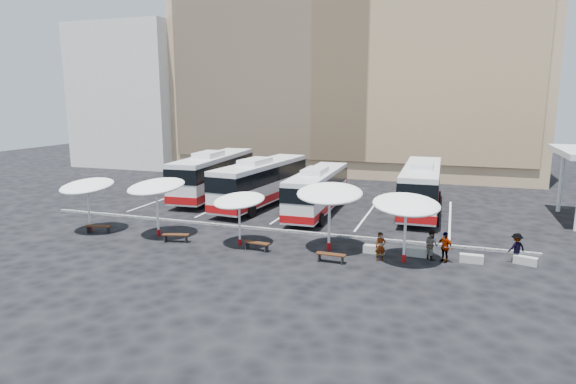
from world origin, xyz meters
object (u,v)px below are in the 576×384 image
(conc_bench_3, at_px, (525,261))
(passenger_3, at_px, (516,248))
(sunshade_0, at_px, (87,186))
(sunshade_2, at_px, (239,201))
(bus_3, at_px, (421,186))
(sunshade_4, at_px, (406,205))
(conc_bench_0, at_px, (374,249))
(conc_bench_2, at_px, (471,259))
(bus_2, at_px, (318,189))
(conc_bench_1, at_px, (418,252))
(sunshade_3, at_px, (330,194))
(passenger_1, at_px, (432,245))
(wood_bench_1, at_px, (176,236))
(wood_bench_3, at_px, (331,256))
(passenger_2, at_px, (445,247))
(bus_0, at_px, (214,173))
(wood_bench_0, at_px, (98,227))
(sunshade_1, at_px, (156,187))
(bus_1, at_px, (262,181))
(wood_bench_2, at_px, (257,244))
(passenger_0, at_px, (380,247))

(conc_bench_3, relative_size, passenger_3, 0.73)
(sunshade_0, xyz_separation_m, sunshade_2, (10.72, 0.41, -0.31))
(bus_3, relative_size, sunshade_4, 2.72)
(conc_bench_0, height_order, conc_bench_2, conc_bench_0)
(sunshade_4, height_order, conc_bench_0, sunshade_4)
(bus_2, xyz_separation_m, conc_bench_1, (8.14, -8.30, -1.60))
(sunshade_3, bearing_deg, passenger_1, 2.45)
(wood_bench_1, relative_size, wood_bench_3, 1.05)
(bus_3, relative_size, sunshade_2, 3.14)
(wood_bench_3, bearing_deg, passenger_2, 19.56)
(bus_0, height_order, conc_bench_3, bus_0)
(bus_3, xyz_separation_m, conc_bench_1, (0.65, -11.31, -1.81))
(wood_bench_0, bearing_deg, passenger_2, 3.66)
(sunshade_2, relative_size, wood_bench_0, 2.33)
(bus_2, xyz_separation_m, passenger_3, (13.16, -7.53, -1.04))
(conc_bench_1, relative_size, passenger_3, 0.83)
(bus_0, distance_m, passenger_3, 26.01)
(sunshade_1, bearing_deg, conc_bench_2, 2.93)
(wood_bench_0, relative_size, passenger_1, 1.05)
(bus_2, distance_m, passenger_1, 12.32)
(bus_1, bearing_deg, conc_bench_2, -25.20)
(sunshade_3, xyz_separation_m, conc_bench_0, (2.59, 0.27, -3.13))
(sunshade_0, height_order, wood_bench_0, sunshade_0)
(bus_2, height_order, passenger_1, bus_2)
(sunshade_0, relative_size, wood_bench_2, 2.43)
(wood_bench_1, bearing_deg, passenger_1, 6.54)
(sunshade_0, xyz_separation_m, wood_bench_3, (16.68, -0.91, -2.67))
(sunshade_1, distance_m, wood_bench_0, 5.05)
(conc_bench_1, bearing_deg, passenger_3, 8.72)
(conc_bench_0, distance_m, conc_bench_2, 5.23)
(sunshade_2, bearing_deg, passenger_0, -1.21)
(conc_bench_0, bearing_deg, sunshade_2, -172.61)
(bus_3, relative_size, wood_bench_0, 7.33)
(sunshade_4, relative_size, wood_bench_2, 2.87)
(bus_0, relative_size, sunshade_2, 3.28)
(conc_bench_0, height_order, passenger_0, passenger_0)
(sunshade_2, bearing_deg, wood_bench_2, -25.64)
(passenger_0, bearing_deg, passenger_3, -3.77)
(sunshade_4, xyz_separation_m, wood_bench_3, (-3.73, -1.35, -2.80))
(wood_bench_2, relative_size, passenger_2, 0.97)
(wood_bench_3, bearing_deg, bus_1, 126.25)
(sunshade_3, bearing_deg, sunshade_4, -9.46)
(conc_bench_3, bearing_deg, sunshade_0, -175.46)
(conc_bench_1, relative_size, conc_bench_3, 1.14)
(sunshade_4, distance_m, passenger_2, 3.19)
(bus_1, xyz_separation_m, sunshade_1, (-2.88, -10.65, 1.18))
(bus_0, bearing_deg, wood_bench_3, -48.40)
(passenger_3, bearing_deg, passenger_1, -20.40)
(passenger_2, bearing_deg, passenger_0, -127.86)
(sunshade_2, xyz_separation_m, passenger_3, (15.39, 2.01, -1.94))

